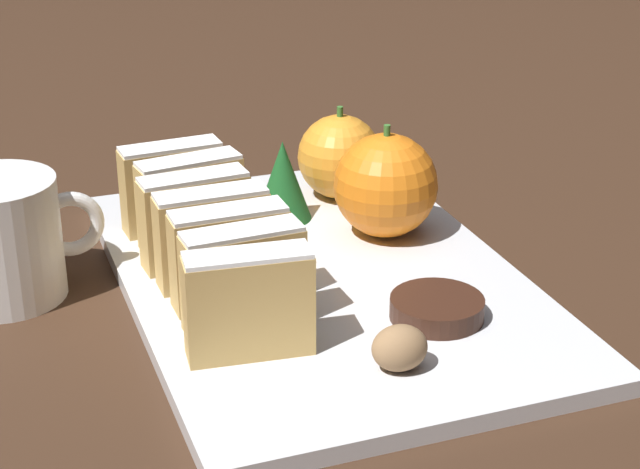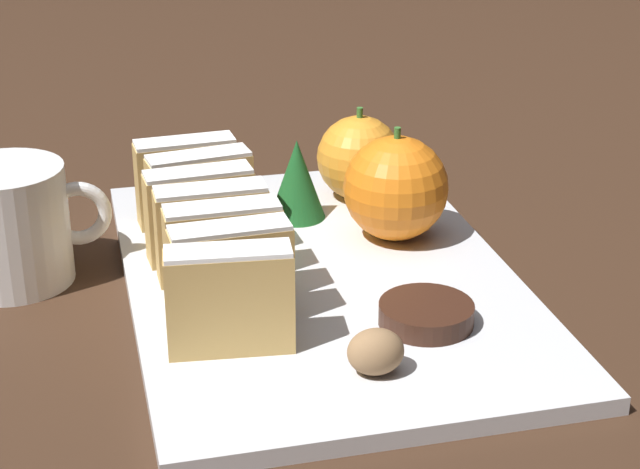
{
  "view_description": "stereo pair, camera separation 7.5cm",
  "coord_description": "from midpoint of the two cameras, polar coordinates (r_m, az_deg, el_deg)",
  "views": [
    {
      "loc": [
        -0.23,
        -0.64,
        0.35
      ],
      "look_at": [
        0.0,
        0.0,
        0.04
      ],
      "focal_mm": 60.0,
      "sensor_mm": 36.0,
      "label": 1
    },
    {
      "loc": [
        -0.16,
        -0.66,
        0.35
      ],
      "look_at": [
        0.0,
        0.0,
        0.04
      ],
      "focal_mm": 60.0,
      "sensor_mm": 36.0,
      "label": 2
    }
  ],
  "objects": [
    {
      "name": "coffee_mug",
      "position": [
        0.78,
        -19.28,
        -0.29
      ],
      "size": [
        0.12,
        0.09,
        0.09
      ],
      "color": "white",
      "rests_on": "ground_plane"
    },
    {
      "name": "evergreen_sprig",
      "position": [
        0.84,
        -4.54,
        2.85
      ],
      "size": [
        0.04,
        0.04,
        0.06
      ],
      "color": "#195623",
      "rests_on": "serving_platter"
    },
    {
      "name": "stollen_slice_third",
      "position": [
        0.71,
        -7.85,
        -1.25
      ],
      "size": [
        0.08,
        0.03,
        0.07
      ],
      "color": "tan",
      "rests_on": "serving_platter"
    },
    {
      "name": "stollen_slice_sixth",
      "position": [
        0.8,
        -9.58,
        1.69
      ],
      "size": [
        0.08,
        0.04,
        0.07
      ],
      "color": "tan",
      "rests_on": "serving_platter"
    },
    {
      "name": "chocolate_cookie",
      "position": [
        0.7,
        3.22,
        -4.02
      ],
      "size": [
        0.06,
        0.06,
        0.01
      ],
      "color": "#381E14",
      "rests_on": "serving_platter"
    },
    {
      "name": "stollen_slice_front",
      "position": [
        0.65,
        -7.13,
        -3.78
      ],
      "size": [
        0.08,
        0.03,
        0.07
      ],
      "color": "tan",
      "rests_on": "serving_platter"
    },
    {
      "name": "orange_far",
      "position": [
        0.88,
        -1.38,
        4.13
      ],
      "size": [
        0.07,
        0.07,
        0.08
      ],
      "color": "orange",
      "rests_on": "serving_platter"
    },
    {
      "name": "walnut",
      "position": [
        0.64,
        1.06,
        -6.13
      ],
      "size": [
        0.03,
        0.03,
        0.03
      ],
      "color": "#8E6B47",
      "rests_on": "serving_platter"
    },
    {
      "name": "stollen_slice_second",
      "position": [
        0.68,
        -7.25,
        -2.42
      ],
      "size": [
        0.08,
        0.03,
        0.07
      ],
      "color": "tan",
      "rests_on": "serving_platter"
    },
    {
      "name": "stollen_slice_back",
      "position": [
        0.83,
        -10.44,
        2.48
      ],
      "size": [
        0.08,
        0.03,
        0.07
      ],
      "color": "tan",
      "rests_on": "serving_platter"
    },
    {
      "name": "ground_plane",
      "position": [
        0.77,
        -2.8,
        -2.93
      ],
      "size": [
        6.0,
        6.0,
        0.0
      ],
      "primitive_type": "plane",
      "color": "#382316"
    },
    {
      "name": "stollen_slice_fifth",
      "position": [
        0.77,
        -9.45,
        0.73
      ],
      "size": [
        0.08,
        0.03,
        0.07
      ],
      "color": "tan",
      "rests_on": "serving_platter"
    },
    {
      "name": "serving_platter",
      "position": [
        0.76,
        -2.81,
        -2.53
      ],
      "size": [
        0.27,
        0.4,
        0.01
      ],
      "color": "silver",
      "rests_on": "ground_plane"
    },
    {
      "name": "orange_near",
      "position": [
        0.81,
        0.88,
        2.59
      ],
      "size": [
        0.08,
        0.08,
        0.09
      ],
      "color": "orange",
      "rests_on": "serving_platter"
    },
    {
      "name": "stollen_slice_fourth",
      "position": [
        0.74,
        -8.64,
        -0.21
      ],
      "size": [
        0.08,
        0.03,
        0.07
      ],
      "color": "tan",
      "rests_on": "serving_platter"
    }
  ]
}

